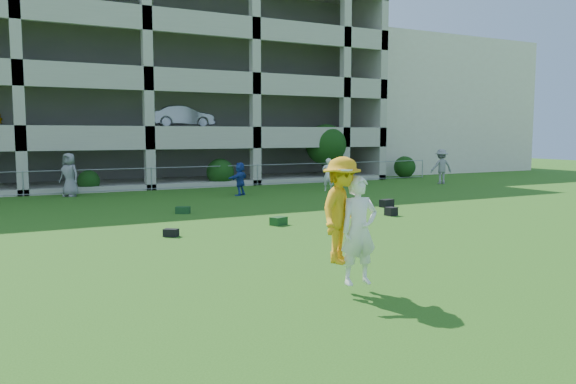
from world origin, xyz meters
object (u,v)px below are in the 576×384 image
bystander_c (69,175)px  bystander_f (441,167)px  stucco_building (398,109)px  crate_d (391,211)px  frisbee_contest (347,216)px  bystander_e (328,175)px  parking_garage (116,85)px  bystander_d (240,179)px

bystander_c → bystander_f: (20.04, -2.85, -0.01)m
stucco_building → crate_d: stucco_building is taller
crate_d → frisbee_contest: (-6.82, -7.44, 1.27)m
bystander_e → crate_d: 8.84m
bystander_c → crate_d: 15.15m
parking_garage → bystander_f: bearing=-38.4°
bystander_e → crate_d: size_ratio=4.79×
bystander_e → parking_garage: parking_garage is taller
bystander_d → crate_d: 8.95m
bystander_f → bystander_d: bearing=15.3°
bystander_c → bystander_d: bystander_c is taller
stucco_building → crate_d: (-17.66, -21.96, -4.85)m
bystander_c → frisbee_contest: size_ratio=0.87×
stucco_building → bystander_d: 24.27m
bystander_d → crate_d: (2.19, -8.65, -0.63)m
bystander_f → parking_garage: size_ratio=0.07×
stucco_building → bystander_c: 29.18m
stucco_building → bystander_e: 20.70m
stucco_building → frisbee_contest: size_ratio=6.87×
bystander_d → frisbee_contest: size_ratio=0.67×
bystander_e → frisbee_contest: (-9.37, -15.87, 0.58)m
bystander_c → bystander_f: bystander_c is taller
bystander_c → bystander_f: 20.24m
bystander_c → frisbee_contest: frisbee_contest is taller
bystander_f → crate_d: (-10.62, -8.98, -0.85)m
stucco_building → bystander_f: (-7.04, -12.98, -4.00)m
bystander_e → frisbee_contest: 18.44m
frisbee_contest → parking_garage: parking_garage is taller
stucco_building → bystander_e: bearing=-138.2°
stucco_building → bystander_d: (-19.86, -13.30, -4.22)m
bystander_f → crate_d: bearing=54.1°
stucco_building → bystander_d: bearing=-146.2°
frisbee_contest → bystander_e: bearing=59.4°
stucco_building → bystander_f: stucco_building is taller
frisbee_contest → parking_garage: size_ratio=0.08×
stucco_building → bystander_c: (-27.08, -10.12, -3.99)m
bystander_c → parking_garage: size_ratio=0.07×
bystander_e → crate_d: bearing=102.0°
bystander_c → parking_garage: bearing=115.1°
crate_d → parking_garage: 23.06m
bystander_e → stucco_building: bearing=-109.3°
parking_garage → frisbee_contest: bearing=-92.9°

